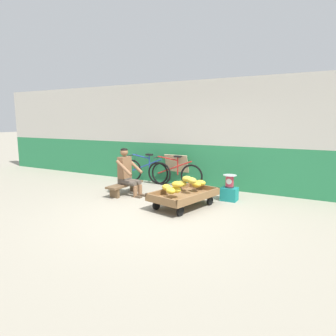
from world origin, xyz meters
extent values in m
plane|color=gray|center=(0.00, 0.00, 0.00)|extent=(80.00, 80.00, 0.00)
cube|color=#287F4C|center=(0.00, 2.85, 0.57)|extent=(16.00, 0.30, 1.15)
cube|color=beige|center=(0.00, 2.85, 2.00)|extent=(16.00, 0.30, 1.70)
cube|color=brown|center=(0.22, 0.75, 0.23)|extent=(1.14, 1.59, 0.05)
cube|color=brown|center=(-0.17, 0.84, 0.31)|extent=(0.36, 1.41, 0.10)
cube|color=brown|center=(0.61, 0.66, 0.31)|extent=(0.36, 1.41, 0.10)
cube|color=brown|center=(0.38, 1.43, 0.31)|extent=(0.83, 0.23, 0.10)
cube|color=brown|center=(0.07, 0.07, 0.31)|extent=(0.83, 0.23, 0.10)
cylinder|color=black|center=(0.03, 1.31, 0.09)|extent=(0.09, 0.19, 0.18)
cylinder|color=black|center=(0.64, 1.17, 0.09)|extent=(0.09, 0.19, 0.18)
cylinder|color=black|center=(-0.20, 0.33, 0.09)|extent=(0.09, 0.19, 0.18)
cylinder|color=black|center=(0.42, 0.19, 0.09)|extent=(0.09, 0.19, 0.18)
ellipsoid|color=gold|center=(0.02, 1.07, 0.42)|extent=(0.30, 0.27, 0.13)
ellipsoid|color=gold|center=(0.12, 0.36, 0.42)|extent=(0.30, 0.28, 0.13)
ellipsoid|color=gold|center=(-0.11, 0.58, 0.42)|extent=(0.30, 0.29, 0.13)
ellipsoid|color=yellow|center=(0.16, 0.50, 0.42)|extent=(0.29, 0.27, 0.13)
ellipsoid|color=gold|center=(0.34, 1.34, 0.42)|extent=(0.26, 0.21, 0.13)
ellipsoid|color=gold|center=(0.33, 1.15, 0.42)|extent=(0.29, 0.26, 0.13)
ellipsoid|color=gold|center=(0.14, 1.07, 0.54)|extent=(0.28, 0.24, 0.13)
ellipsoid|color=gold|center=(0.22, 0.46, 0.55)|extent=(0.25, 0.20, 0.13)
ellipsoid|color=gold|center=(0.33, 0.90, 0.56)|extent=(0.30, 0.28, 0.13)
cube|color=brown|center=(-1.54, 1.06, 0.24)|extent=(0.34, 1.11, 0.05)
cube|color=brown|center=(-1.53, 1.44, 0.11)|extent=(0.24, 0.09, 0.22)
cube|color=brown|center=(-1.55, 0.67, 0.11)|extent=(0.24, 0.09, 0.22)
cylinder|color=brown|center=(-1.13, 1.12, 0.14)|extent=(0.10, 0.10, 0.27)
cube|color=#4C3D2D|center=(-1.07, 1.11, 0.02)|extent=(0.23, 0.11, 0.04)
cylinder|color=brown|center=(-1.33, 1.13, 0.32)|extent=(0.41, 0.16, 0.13)
cylinder|color=brown|center=(-1.15, 0.94, 0.14)|extent=(0.10, 0.10, 0.27)
cube|color=#4C3D2D|center=(-1.09, 0.93, 0.02)|extent=(0.23, 0.11, 0.04)
cylinder|color=brown|center=(-1.35, 0.95, 0.32)|extent=(0.41, 0.16, 0.13)
cube|color=brown|center=(-1.54, 1.06, 0.34)|extent=(0.24, 0.30, 0.14)
cube|color=brown|center=(-1.54, 1.06, 0.67)|extent=(0.20, 0.33, 0.52)
cylinder|color=brown|center=(-1.37, 1.24, 0.70)|extent=(0.47, 0.11, 0.36)
cylinder|color=brown|center=(-1.39, 0.85, 0.70)|extent=(0.47, 0.11, 0.36)
sphere|color=brown|center=(-1.54, 1.06, 1.05)|extent=(0.19, 0.19, 0.19)
ellipsoid|color=black|center=(-1.54, 1.06, 1.10)|extent=(0.17, 0.17, 0.09)
cube|color=#19847F|center=(0.89, 1.72, 0.15)|extent=(0.36, 0.28, 0.30)
cylinder|color=#28282D|center=(0.89, 1.72, 0.32)|extent=(0.20, 0.20, 0.03)
cube|color=#C6384C|center=(0.89, 1.72, 0.45)|extent=(0.16, 0.10, 0.24)
cylinder|color=white|center=(0.89, 1.67, 0.45)|extent=(0.13, 0.01, 0.13)
cylinder|color=#B2B5BA|center=(0.89, 1.72, 0.58)|extent=(0.30, 0.30, 0.01)
torus|color=black|center=(-2.32, 2.50, 0.32)|extent=(0.64, 0.09, 0.64)
torus|color=black|center=(-1.31, 2.43, 0.32)|extent=(0.64, 0.09, 0.64)
cylinder|color=#234299|center=(-1.82, 2.46, 0.52)|extent=(1.03, 0.10, 0.43)
cylinder|color=#234299|center=(-1.72, 2.46, 0.56)|extent=(0.04, 0.04, 0.48)
cylinder|color=#234299|center=(-2.02, 2.48, 0.76)|extent=(0.62, 0.08, 0.12)
cube|color=black|center=(-1.72, 2.46, 0.83)|extent=(0.21, 0.11, 0.05)
cylinder|color=black|center=(-2.32, 2.50, 0.78)|extent=(0.06, 0.48, 0.03)
torus|color=black|center=(-1.42, 2.44, 0.32)|extent=(0.64, 0.08, 0.64)
torus|color=black|center=(-0.40, 2.49, 0.32)|extent=(0.64, 0.08, 0.64)
cylinder|color=#AD231E|center=(-0.91, 2.47, 0.52)|extent=(1.03, 0.08, 0.43)
cylinder|color=#AD231E|center=(-0.81, 2.47, 0.56)|extent=(0.04, 0.04, 0.48)
cylinder|color=#AD231E|center=(-1.11, 2.46, 0.76)|extent=(0.62, 0.06, 0.12)
cube|color=black|center=(-0.81, 2.47, 0.83)|extent=(0.20, 0.11, 0.05)
cylinder|color=black|center=(-1.42, 2.44, 0.78)|extent=(0.05, 0.48, 0.03)
cube|color=#C6B289|center=(-0.92, 2.69, 0.43)|extent=(0.70, 0.31, 0.86)
camera|label=1|loc=(2.86, -4.72, 1.81)|focal=31.94mm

